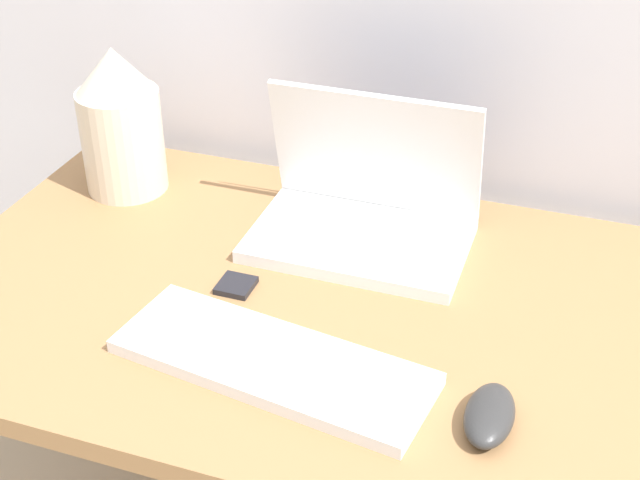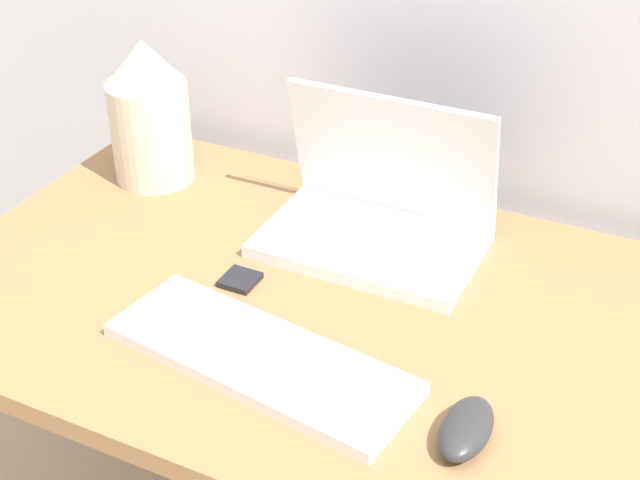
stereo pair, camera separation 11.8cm
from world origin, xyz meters
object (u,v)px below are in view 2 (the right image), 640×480
(mouse, at_px, (466,428))
(mp3_player, at_px, (240,280))
(vase, at_px, (149,113))
(laptop, at_px, (378,212))
(keyboard, at_px, (260,358))

(mouse, bearing_deg, mp3_player, 158.06)
(vase, distance_m, mp3_player, 0.38)
(laptop, xyz_separation_m, mouse, (0.25, -0.34, -0.03))
(mouse, distance_m, mp3_player, 0.41)
(keyboard, xyz_separation_m, mp3_player, (-0.11, 0.14, -0.01))
(laptop, xyz_separation_m, mp3_player, (-0.13, -0.19, -0.05))
(mouse, bearing_deg, vase, 151.56)
(mp3_player, bearing_deg, vase, 144.03)
(mp3_player, bearing_deg, mouse, -21.94)
(keyboard, distance_m, mouse, 0.27)
(laptop, distance_m, mp3_player, 0.23)
(keyboard, bearing_deg, vase, 138.73)
(laptop, relative_size, mouse, 2.98)
(mouse, distance_m, vase, 0.77)
(keyboard, xyz_separation_m, vase, (-0.40, 0.35, 0.11))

